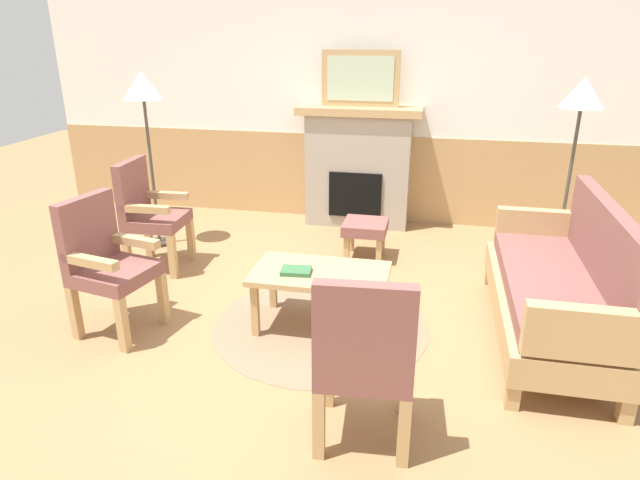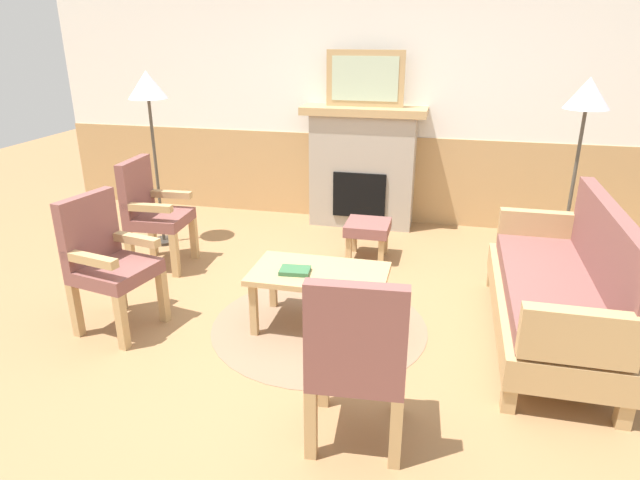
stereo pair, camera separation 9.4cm
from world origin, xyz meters
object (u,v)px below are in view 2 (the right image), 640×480
Objects in this scene: fireplace at (363,166)px; armchair_by_window_left at (106,258)px; framed_picture at (365,79)px; floor_lamp_by_couch at (586,106)px; couch at (559,290)px; book_on_table at (295,271)px; footstool at (368,230)px; armchair_front_left at (357,354)px; armchair_near_fireplace at (152,209)px; coffee_table at (319,278)px; floor_lamp_by_chairs at (148,96)px.

armchair_by_window_left is at bearing -117.59° from fireplace.
floor_lamp_by_couch is at bearing -23.67° from framed_picture.
framed_picture reaches higher than armchair_by_window_left.
book_on_table is at bearing -172.83° from couch.
footstool is at bearing -77.49° from framed_picture.
floor_lamp_by_couch is at bearing 78.96° from couch.
couch is at bearing 9.16° from armchair_by_window_left.
armchair_front_left is at bearing -82.74° from footstool.
armchair_front_left is 3.10m from floor_lamp_by_couch.
armchair_near_fireplace is (-3.33, 0.59, 0.14)m from couch.
armchair_by_window_left is 2.08m from armchair_front_left.
fireplace is 2.33m from coffee_table.
footstool is at bearing 141.13° from couch.
armchair_by_window_left is (-1.60, -1.68, 0.25)m from footstool.
book_on_table is 1.45m from footstool.
armchair_by_window_left is at bearing -76.71° from armchair_near_fireplace.
couch is at bearing 5.63° from coffee_table.
floor_lamp_by_chairs is at bearing 112.54° from armchair_near_fireplace.
armchair_near_fireplace is (-1.86, -0.60, 0.25)m from footstool.
framed_picture is 1.62m from footstool.
coffee_table is 0.98× the size of armchair_near_fireplace.
couch is at bearing 48.33° from armchair_front_left.
armchair_front_left is (1.92, -0.80, 0.00)m from armchair_by_window_left.
framed_picture reaches higher than fireplace.
couch is 1.84× the size of armchair_near_fireplace.
book_on_table is at bearing -102.22° from footstool.
framed_picture is at bearing 29.00° from floor_lamp_by_chairs.
framed_picture is 2.13m from floor_lamp_by_chairs.
armchair_near_fireplace is at bearing 139.00° from armchair_front_left.
armchair_front_left is at bearing -22.73° from armchair_by_window_left.
floor_lamp_by_chairs is (-2.08, -0.06, 1.17)m from footstool.
couch is 3.38m from armchair_near_fireplace.
footstool is (0.31, 1.41, -0.17)m from book_on_table.
armchair_front_left is (0.46, -1.14, 0.15)m from coffee_table.
book_on_table is at bearing -143.05° from floor_lamp_by_couch.
fireplace reaches higher than armchair_near_fireplace.
floor_lamp_by_chairs reaches higher than armchair_by_window_left.
coffee_table is at bearing -88.29° from fireplace.
fireplace is at bearing 128.05° from couch.
armchair_near_fireplace reaches higher than footstool.
armchair_front_left is at bearing -67.89° from coffee_table.
floor_lamp_by_couch reaches higher than armchair_front_left.
book_on_table is 2.73m from floor_lamp_by_couch.
footstool is 0.41× the size of armchair_front_left.
coffee_table is 2.40× the size of footstool.
couch is at bearing -101.04° from floor_lamp_by_couch.
fireplace is 1.35× the size of coffee_table.
floor_lamp_by_chairs is at bearing 162.44° from couch.
armchair_by_window_left reaches higher than footstool.
couch is 1.07× the size of floor_lamp_by_chairs.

